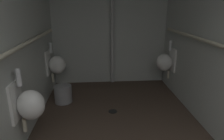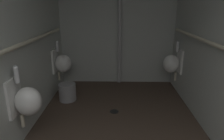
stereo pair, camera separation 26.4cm
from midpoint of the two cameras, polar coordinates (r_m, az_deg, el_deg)
The scene contains 9 objects.
wall_left at distance 2.36m, azimuth -25.90°, elevation 7.01°, with size 0.06×4.52×2.53m, color #B6BCB6.
wall_back at distance 4.32m, azimuth 3.29°, elevation 12.76°, with size 2.49×0.06×2.53m, color #B6BCB6.
urinal_left_mid at distance 2.49m, azimuth -20.00°, elevation -8.02°, with size 0.32×0.30×0.76m.
urinal_left_far at distance 3.92m, azimuth -11.90°, elevation 1.96°, with size 0.32×0.30×0.76m.
urinal_right_mid at distance 4.02m, azimuth 18.34°, elevation 1.82°, with size 0.32×0.30×0.76m.
supply_pipe_left at distance 2.29m, azimuth -24.12°, elevation 5.09°, with size 0.06×3.77×0.06m.
standpipe_back_wall at distance 4.21m, azimuth 4.02°, elevation 12.62°, with size 0.07×0.07×2.48m, color #B2B2B2.
floor_drain at distance 3.34m, azimuth 2.93°, elevation -11.49°, with size 0.14×0.14×0.01m, color black.
waste_bin at distance 3.71m, azimuth -10.35°, elevation -6.08°, with size 0.30×0.30×0.31m, color gray.
Camera 2 is at (-0.02, 0.13, 1.62)m, focal length 32.73 mm.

